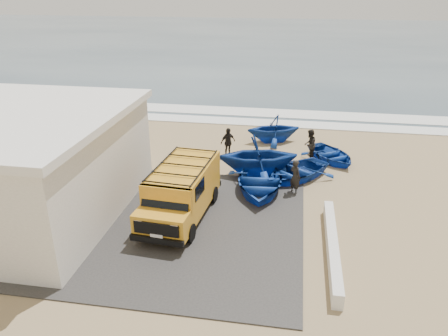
{
  "coord_description": "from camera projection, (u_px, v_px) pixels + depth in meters",
  "views": [
    {
      "loc": [
        3.39,
        -16.58,
        9.01
      ],
      "look_at": [
        0.38,
        1.21,
        1.2
      ],
      "focal_mm": 35.0,
      "sensor_mm": 36.0,
      "label": 1
    }
  ],
  "objects": [
    {
      "name": "fisherman_front",
      "position": [
        295.0,
        177.0,
        19.72
      ],
      "size": [
        0.69,
        0.69,
        1.62
      ],
      "primitive_type": "imported",
      "rotation": [
        0.0,
        0.0,
        2.36
      ],
      "color": "black",
      "rests_on": "ground"
    },
    {
      "name": "fisherman_back",
      "position": [
        228.0,
        142.0,
        23.93
      ],
      "size": [
        0.95,
        0.95,
        1.61
      ],
      "primitive_type": "imported",
      "rotation": [
        0.0,
        0.0,
        0.78
      ],
      "color": "black",
      "rests_on": "ground"
    },
    {
      "name": "building",
      "position": [
        18.0,
        164.0,
        17.58
      ],
      "size": [
        8.4,
        9.4,
        4.3
      ],
      "color": "white",
      "rests_on": "ground"
    },
    {
      "name": "boat_far_left",
      "position": [
        273.0,
        128.0,
        26.06
      ],
      "size": [
        3.88,
        3.61,
        1.66
      ],
      "primitive_type": "imported",
      "rotation": [
        0.0,
        0.0,
        -1.24
      ],
      "color": "#143E9D",
      "rests_on": "ground"
    },
    {
      "name": "fisherman_middle",
      "position": [
        310.0,
        145.0,
        23.52
      ],
      "size": [
        0.82,
        0.94,
        1.66
      ],
      "primitive_type": "imported",
      "rotation": [
        0.0,
        0.0,
        -1.84
      ],
      "color": "black",
      "rests_on": "ground"
    },
    {
      "name": "parapet",
      "position": [
        332.0,
        247.0,
        15.51
      ],
      "size": [
        0.35,
        6.0,
        0.55
      ],
      "primitive_type": "cube",
      "color": "silver",
      "rests_on": "ground"
    },
    {
      "name": "ocean",
      "position": [
        279.0,
        41.0,
        69.77
      ],
      "size": [
        180.0,
        88.0,
        0.01
      ],
      "primitive_type": "cube",
      "color": "#385166",
      "rests_on": "ground"
    },
    {
      "name": "boat_mid_left",
      "position": [
        258.0,
        155.0,
        21.54
      ],
      "size": [
        4.56,
        4.15,
        2.06
      ],
      "primitive_type": "imported",
      "rotation": [
        0.0,
        0.0,
        1.79
      ],
      "color": "#143E9D",
      "rests_on": "ground"
    },
    {
      "name": "boat_mid_right",
      "position": [
        331.0,
        155.0,
        23.47
      ],
      "size": [
        3.81,
        4.1,
        0.69
      ],
      "primitive_type": "imported",
      "rotation": [
        0.0,
        0.0,
        0.57
      ],
      "color": "#143E9D",
      "rests_on": "ground"
    },
    {
      "name": "surf_line",
      "position": [
        245.0,
        122.0,
        29.95
      ],
      "size": [
        180.0,
        1.6,
        0.06
      ],
      "primitive_type": "cube",
      "color": "white",
      "rests_on": "ground"
    },
    {
      "name": "surf_wash",
      "position": [
        249.0,
        112.0,
        32.21
      ],
      "size": [
        180.0,
        2.2,
        0.04
      ],
      "primitive_type": "cube",
      "color": "white",
      "rests_on": "ground"
    },
    {
      "name": "ground",
      "position": [
        211.0,
        203.0,
        19.1
      ],
      "size": [
        160.0,
        160.0,
        0.0
      ],
      "primitive_type": "plane",
      "color": "#9F865C"
    },
    {
      "name": "van",
      "position": [
        181.0,
        190.0,
        17.64
      ],
      "size": [
        2.43,
        5.3,
        2.21
      ],
      "rotation": [
        0.0,
        0.0,
        -0.08
      ],
      "color": "gold",
      "rests_on": "ground"
    },
    {
      "name": "boat_near_right",
      "position": [
        296.0,
        171.0,
        21.34
      ],
      "size": [
        4.55,
        4.67,
        0.79
      ],
      "primitive_type": "imported",
      "rotation": [
        0.0,
        0.0,
        -0.71
      ],
      "color": "#143E9D",
      "rests_on": "ground"
    },
    {
      "name": "slab",
      "position": [
        153.0,
        222.0,
        17.58
      ],
      "size": [
        12.0,
        10.0,
        0.05
      ],
      "primitive_type": "cube",
      "color": "#383633",
      "rests_on": "ground"
    },
    {
      "name": "boat_near_left",
      "position": [
        259.0,
        182.0,
        20.09
      ],
      "size": [
        3.43,
        4.59,
        0.91
      ],
      "primitive_type": "imported",
      "rotation": [
        0.0,
        0.0,
        0.07
      ],
      "color": "#143E9D",
      "rests_on": "ground"
    }
  ]
}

